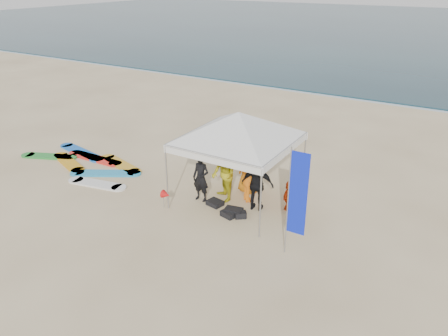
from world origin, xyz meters
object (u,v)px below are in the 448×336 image
at_px(person_orange_a, 249,177).
at_px(surfboard_spread, 88,163).
at_px(canopy_tent, 239,112).
at_px(person_orange_b, 248,169).
at_px(person_yellow, 224,174).
at_px(person_seated, 289,195).
at_px(feather_flag, 297,195).
at_px(marker_pennant, 166,195).
at_px(person_black_a, 201,178).
at_px(person_black_b, 257,184).

bearing_deg(person_orange_a, surfboard_spread, 47.41).
relative_size(canopy_tent, surfboard_spread, 0.84).
distance_m(person_orange_b, surfboard_spread, 6.82).
height_order(person_yellow, person_seated, person_yellow).
bearing_deg(person_orange_b, feather_flag, 142.18).
height_order(person_orange_b, canopy_tent, canopy_tent).
distance_m(person_orange_a, marker_pennant, 2.80).
distance_m(person_black_a, surfboard_spread, 5.68).
bearing_deg(person_orange_b, surfboard_spread, 15.80).
distance_m(person_yellow, feather_flag, 3.83).
distance_m(person_yellow, person_orange_a, 0.86).
relative_size(person_black_a, marker_pennant, 2.61).
bearing_deg(person_yellow, person_orange_b, 104.83).
bearing_deg(surfboard_spread, feather_flag, -9.10).
xyz_separation_m(person_seated, canopy_tent, (-1.74, -0.33, 2.61)).
relative_size(canopy_tent, marker_pennant, 7.40).
relative_size(person_black_b, person_seated, 1.81).
distance_m(feather_flag, surfboard_spread, 9.82).
bearing_deg(person_yellow, person_seated, 52.60).
bearing_deg(person_orange_b, canopy_tent, 96.48).
height_order(person_black_a, person_orange_b, person_orange_b).
relative_size(person_black_a, person_orange_b, 0.96).
bearing_deg(marker_pennant, person_black_a, 58.35).
bearing_deg(person_black_b, person_seated, -158.22).
bearing_deg(person_orange_a, person_black_b, -175.18).
height_order(person_black_a, person_yellow, person_yellow).
height_order(person_orange_a, marker_pennant, person_orange_a).
distance_m(marker_pennant, surfboard_spread, 5.13).
bearing_deg(feather_flag, person_orange_b, 136.52).
xyz_separation_m(person_black_a, person_seated, (2.80, 0.96, -0.33)).
bearing_deg(canopy_tent, person_yellow, -151.81).
bearing_deg(person_orange_b, person_seated, 173.12).
bearing_deg(marker_pennant, feather_flag, -3.70).
xyz_separation_m(person_seated, feather_flag, (1.11, -2.33, 1.35)).
relative_size(feather_flag, surfboard_spread, 0.56).
xyz_separation_m(marker_pennant, surfboard_spread, (-4.96, 1.23, -0.46)).
bearing_deg(person_black_b, person_orange_a, -48.35).
height_order(person_black_a, person_black_b, person_black_b).
xyz_separation_m(person_black_b, surfboard_spread, (-7.53, -0.23, -0.87)).
xyz_separation_m(person_yellow, canopy_tent, (0.42, 0.22, 2.15)).
xyz_separation_m(person_black_b, canopy_tent, (-0.86, 0.24, 2.20)).
bearing_deg(feather_flag, person_black_a, 160.76).
bearing_deg(canopy_tent, surfboard_spread, -175.96).
bearing_deg(person_yellow, person_orange_a, 64.05).
bearing_deg(person_black_a, person_yellow, 33.02).
bearing_deg(person_yellow, surfboard_spread, -139.52).
bearing_deg(person_orange_a, person_orange_b, -15.14).
bearing_deg(person_black_b, canopy_tent, -26.30).
xyz_separation_m(person_orange_b, canopy_tent, (0.01, -0.72, 2.24)).
bearing_deg(person_black_a, marker_pennant, -121.19).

